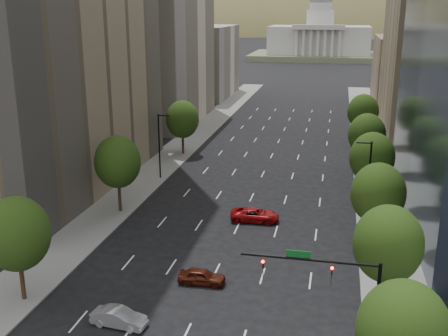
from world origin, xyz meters
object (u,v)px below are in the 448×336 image
Objects in this scene: car_silver at (119,318)px; car_red_far at (255,215)px; traffic_signal at (339,285)px; capitol at (319,40)px; car_maroon at (202,276)px.

car_silver is 23.26m from car_red_far.
traffic_signal is at bearing -162.20° from car_red_far.
capitol reaches higher than car_maroon.
capitol reaches higher than traffic_signal.
capitol is at bearing 92.74° from traffic_signal.
car_silver is (-15.62, 0.11, -4.48)m from traffic_signal.
car_red_far is at bearing -89.55° from capitol.
traffic_signal reaches higher than car_red_far.
car_silver is (-4.40, -7.44, 0.00)m from car_maroon.
car_red_far reaches higher than car_silver.
traffic_signal is 0.15× the size of capitol.
capitol is 11.28× the size of car_red_far.
car_maroon is at bearing -24.92° from car_silver.
traffic_signal is 219.99m from capitol.
traffic_signal is 14.25m from car_maroon.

